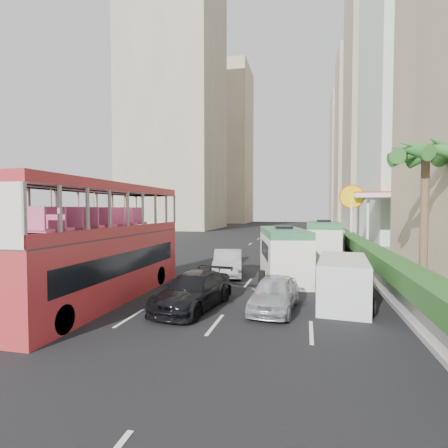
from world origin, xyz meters
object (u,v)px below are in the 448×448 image
(double_decker_bus, at_px, (101,242))
(minibus_far, at_px, (324,242))
(van_asset, at_px, (291,261))
(shell_station, at_px, (385,222))
(palm_tree, at_px, (424,222))
(minibus_near, at_px, (283,254))
(car_silver_lane_b, at_px, (274,310))
(car_silver_lane_a, at_px, (228,275))
(car_black, at_px, (194,308))
(panel_van_near, at_px, (343,281))
(panel_van_far, at_px, (328,241))

(double_decker_bus, xyz_separation_m, minibus_far, (9.89, 13.69, -1.03))
(van_asset, bearing_deg, shell_station, 36.85)
(palm_tree, bearing_deg, van_asset, 123.74)
(minibus_near, relative_size, palm_tree, 1.01)
(palm_tree, bearing_deg, car_silver_lane_b, -149.35)
(car_silver_lane_a, xyz_separation_m, minibus_far, (5.81, 6.90, 1.50))
(palm_tree, bearing_deg, minibus_far, 111.96)
(double_decker_bus, height_order, car_silver_lane_a, double_decker_bus)
(car_silver_lane_a, height_order, palm_tree, palm_tree)
(double_decker_bus, distance_m, minibus_near, 9.94)
(shell_station, bearing_deg, car_silver_lane_a, -126.34)
(car_black, distance_m, panel_van_near, 6.31)
(car_black, bearing_deg, panel_van_far, 80.20)
(minibus_far, bearing_deg, car_silver_lane_b, -98.59)
(double_decker_bus, xyz_separation_m, palm_tree, (13.80, 4.00, 0.85))
(car_black, xyz_separation_m, minibus_near, (3.13, 6.81, 1.43))
(car_silver_lane_a, distance_m, car_silver_lane_b, 7.38)
(double_decker_bus, distance_m, panel_van_far, 21.46)
(panel_van_near, height_order, panel_van_far, panel_van_far)
(car_black, distance_m, panel_van_far, 19.92)
(minibus_near, xyz_separation_m, palm_tree, (6.43, -2.59, 1.95))
(double_decker_bus, relative_size, minibus_near, 1.71)
(minibus_far, xyz_separation_m, panel_van_near, (0.23, -11.84, -0.55))
(panel_van_near, bearing_deg, minibus_near, 125.24)
(van_asset, relative_size, panel_van_near, 0.90)
(shell_station, bearing_deg, minibus_far, -123.28)
(double_decker_bus, distance_m, van_asset, 15.61)
(minibus_near, relative_size, minibus_far, 0.95)
(double_decker_bus, xyz_separation_m, car_silver_lane_a, (4.08, 6.79, -2.53))
(car_black, xyz_separation_m, palm_tree, (9.56, 4.22, 3.38))
(panel_van_near, distance_m, panel_van_far, 16.81)
(palm_tree, relative_size, shell_station, 0.80)
(car_black, distance_m, palm_tree, 10.98)
(van_asset, height_order, panel_van_far, panel_van_far)
(minibus_far, relative_size, panel_van_far, 1.19)
(double_decker_bus, xyz_separation_m, car_black, (4.24, -0.22, -2.53))
(car_silver_lane_b, relative_size, palm_tree, 0.62)
(car_black, distance_m, shell_station, 26.17)
(minibus_far, bearing_deg, shell_station, 58.54)
(van_asset, bearing_deg, minibus_near, -102.24)
(van_asset, xyz_separation_m, palm_tree, (6.32, -9.47, 3.38))
(minibus_near, bearing_deg, minibus_far, 58.96)
(minibus_near, height_order, panel_van_far, minibus_near)
(minibus_near, bearing_deg, car_silver_lane_b, -101.05)
(panel_van_far, bearing_deg, minibus_near, -103.51)
(double_decker_bus, height_order, minibus_near, double_decker_bus)
(car_black, distance_m, van_asset, 14.07)
(car_black, relative_size, palm_tree, 0.75)
(car_silver_lane_a, relative_size, panel_van_near, 0.98)
(car_silver_lane_a, distance_m, van_asset, 7.49)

